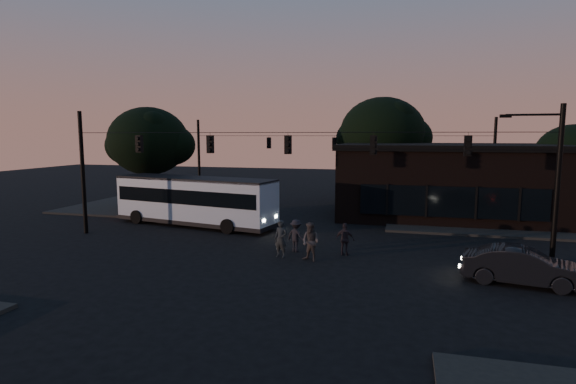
% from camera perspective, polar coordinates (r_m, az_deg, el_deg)
% --- Properties ---
extents(ground, '(120.00, 120.00, 0.00)m').
position_cam_1_polar(ground, '(21.13, -2.80, -9.44)').
color(ground, black).
rests_on(ground, ground).
extents(sidewalk_far_right, '(14.00, 10.00, 0.15)m').
position_cam_1_polar(sidewalk_far_right, '(34.33, 24.38, -3.45)').
color(sidewalk_far_right, black).
rests_on(sidewalk_far_right, ground).
extents(sidewalk_far_left, '(14.00, 10.00, 0.15)m').
position_cam_1_polar(sidewalk_far_left, '(39.36, -16.23, -1.79)').
color(sidewalk_far_left, black).
rests_on(sidewalk_far_left, ground).
extents(building, '(15.40, 10.41, 5.40)m').
position_cam_1_polar(building, '(35.54, 19.31, 1.42)').
color(building, black).
rests_on(building, ground).
extents(tree_behind, '(7.60, 7.60, 9.43)m').
position_cam_1_polar(tree_behind, '(41.35, 11.88, 7.27)').
color(tree_behind, black).
rests_on(tree_behind, ground).
extents(tree_right, '(5.20, 5.20, 6.86)m').
position_cam_1_polar(tree_right, '(39.16, 32.46, 4.03)').
color(tree_right, black).
rests_on(tree_right, ground).
extents(tree_left, '(6.40, 6.40, 8.30)m').
position_cam_1_polar(tree_left, '(38.05, -17.30, 6.18)').
color(tree_left, black).
rests_on(tree_left, ground).
extents(signal_rig_near, '(26.24, 0.30, 7.50)m').
position_cam_1_polar(signal_rig_near, '(24.14, 0.00, 3.41)').
color(signal_rig_near, black).
rests_on(signal_rig_near, ground).
extents(signal_rig_far, '(26.24, 0.30, 7.50)m').
position_cam_1_polar(signal_rig_far, '(39.81, 5.88, 4.53)').
color(signal_rig_far, black).
rests_on(signal_rig_far, ground).
extents(bus, '(11.82, 4.80, 3.24)m').
position_cam_1_polar(bus, '(30.78, -11.74, -0.83)').
color(bus, '#A0B3CC').
rests_on(bus, ground).
extents(car, '(4.85, 2.43, 1.53)m').
position_cam_1_polar(car, '(20.81, 27.66, -8.35)').
color(car, black).
rests_on(car, ground).
extents(pedestrian_a, '(0.75, 0.56, 1.86)m').
position_cam_1_polar(pedestrian_a, '(22.46, -0.91, -5.97)').
color(pedestrian_a, black).
rests_on(pedestrian_a, ground).
extents(pedestrian_b, '(1.13, 1.03, 1.89)m').
position_cam_1_polar(pedestrian_b, '(21.80, 2.89, -6.34)').
color(pedestrian_b, '#3D3737').
rests_on(pedestrian_b, ground).
extents(pedestrian_c, '(1.03, 0.56, 1.66)m').
position_cam_1_polar(pedestrian_c, '(22.97, 7.25, -5.98)').
color(pedestrian_c, black).
rests_on(pedestrian_c, ground).
extents(pedestrian_d, '(1.26, 1.06, 1.70)m').
position_cam_1_polar(pedestrian_d, '(23.53, 1.03, -5.55)').
color(pedestrian_d, black).
rests_on(pedestrian_d, ground).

